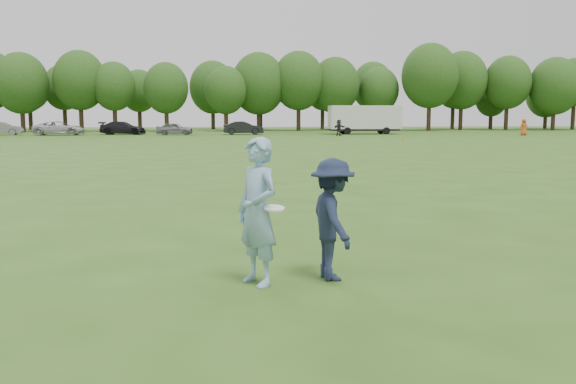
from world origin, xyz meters
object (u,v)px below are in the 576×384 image
Objects in this scene: thrower at (258,212)px; car_d at (123,128)px; car_f at (243,128)px; car_e at (175,129)px; field_cone at (403,138)px; player_far_c at (524,127)px; player_far_d at (339,128)px; car_c at (59,128)px; defender at (333,219)px; car_b at (1,129)px; cargo_trailer at (365,118)px.

thrower reaches higher than car_d.
car_d is at bearing 80.94° from car_f.
car_e reaches higher than field_cone.
player_far_c is 19.71m from player_far_d.
thrower reaches higher than car_f.
car_e is 7.45m from car_f.
player_far_c reaches higher than car_d.
thrower is at bearing -135.92° from player_far_d.
car_e is at bearing 89.50° from car_f.
thrower is 0.44× the size of car_f.
car_c is 1.36× the size of car_e.
defender is at bearing -134.91° from player_far_d.
car_b is 42.53m from field_cone.
car_c is at bearing 0.07° from player_far_c.
car_c is at bearing 86.38° from car_f.
player_far_c is 0.41× the size of car_b.
cargo_trailer is (39.54, -0.58, 1.07)m from car_b.
car_f is (-29.46, 5.67, -0.15)m from player_far_c.
thrower is 1.16× the size of player_far_d.
cargo_trailer is at bearing -91.53° from car_f.
defender reaches higher than field_cone.
car_b reaches higher than car_e.
car_e is at bearing -100.30° from car_b.
thrower is 1.18× the size of defender.
defender is 0.43× the size of car_e.
car_d is at bearing -2.51° from player_far_c.
cargo_trailer reaches higher than car_b.
cargo_trailer is at bearing -13.87° from player_far_c.
player_far_d is at bearing -105.69° from car_b.
car_f is at bearing 144.94° from thrower.
car_c is 0.59× the size of cargo_trailer.
field_cone is 0.03× the size of cargo_trailer.
car_f is 13.70m from cargo_trailer.
field_cone is (13.80, -14.37, -0.58)m from car_f.
car_d is (-11.54, 60.95, -0.26)m from thrower.
thrower is 62.03m from car_d.
player_far_c is (30.08, 53.71, 0.04)m from defender.
cargo_trailer is (14.28, 59.71, 0.94)m from defender.
car_c is (-49.13, 5.91, -0.13)m from player_far_c.
player_far_d is 36.10m from car_b.
player_far_d is (10.39, 54.52, 0.01)m from defender.
player_far_d reaches higher than defender.
car_d is (6.47, 1.18, -0.02)m from car_c.
defender is 0.34× the size of car_d.
defender reaches higher than car_c.
player_far_c is 0.40× the size of car_f.
player_far_d reaches higher than car_e.
car_d is at bearing 149.68° from field_cone.
thrower is 1.05m from defender.
cargo_trailer is at bearing -21.17° from defender.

